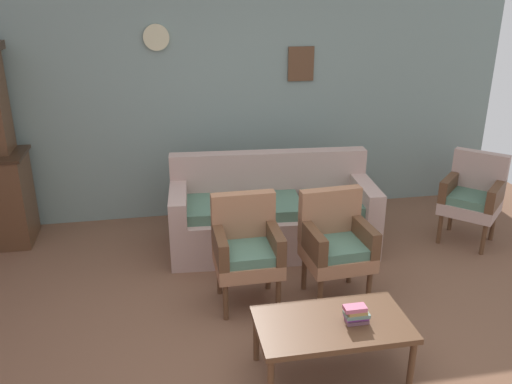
% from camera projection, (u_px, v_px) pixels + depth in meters
% --- Properties ---
extents(ground_plane, '(7.68, 7.68, 0.00)m').
position_uv_depth(ground_plane, '(266.00, 356.00, 3.83)').
color(ground_plane, brown).
extents(wall_back_with_decor, '(6.40, 0.09, 2.70)m').
position_uv_depth(wall_back_with_decor, '(217.00, 94.00, 5.73)').
color(wall_back_with_decor, gray).
rests_on(wall_back_with_decor, ground).
extents(floral_couch, '(2.02, 0.94, 0.90)m').
position_uv_depth(floral_couch, '(272.00, 216.00, 5.29)').
color(floral_couch, tan).
rests_on(floral_couch, ground).
extents(armchair_near_cabinet, '(0.52, 0.49, 0.90)m').
position_uv_depth(armchair_near_cabinet, '(247.00, 246.00, 4.32)').
color(armchair_near_cabinet, '#9E6B4C').
rests_on(armchair_near_cabinet, ground).
extents(armchair_near_couch_end, '(0.55, 0.53, 0.90)m').
position_uv_depth(armchair_near_couch_end, '(336.00, 241.00, 4.40)').
color(armchair_near_couch_end, '#9E6B4C').
rests_on(armchair_near_couch_end, ground).
extents(wingback_chair_by_fireplace, '(0.71, 0.71, 0.90)m').
position_uv_depth(wingback_chair_by_fireplace, '(473.00, 194.00, 5.35)').
color(wingback_chair_by_fireplace, tan).
rests_on(wingback_chair_by_fireplace, ground).
extents(coffee_table, '(1.00, 0.56, 0.42)m').
position_uv_depth(coffee_table, '(332.00, 328.00, 3.51)').
color(coffee_table, brown).
rests_on(coffee_table, ground).
extents(book_stack_on_table, '(0.17, 0.11, 0.13)m').
position_uv_depth(book_stack_on_table, '(356.00, 314.00, 3.47)').
color(book_stack_on_table, '#7A5161').
rests_on(book_stack_on_table, coffee_table).
extents(floor_vase_by_wall, '(0.22, 0.22, 0.57)m').
position_uv_depth(floor_vase_by_wall, '(472.00, 186.00, 6.17)').
color(floor_vase_by_wall, '#7C4760').
rests_on(floor_vase_by_wall, ground).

